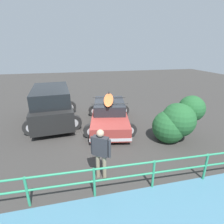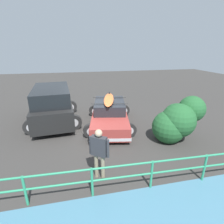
{
  "view_description": "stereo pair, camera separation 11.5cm",
  "coord_description": "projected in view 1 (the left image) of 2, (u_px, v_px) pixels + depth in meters",
  "views": [
    {
      "loc": [
        1.08,
        8.63,
        3.9
      ],
      "look_at": [
        -0.72,
        0.85,
        0.95
      ],
      "focal_mm": 28.0,
      "sensor_mm": 36.0,
      "label": 1
    },
    {
      "loc": [
        0.96,
        8.66,
        3.9
      ],
      "look_at": [
        -0.72,
        0.85,
        0.95
      ],
      "focal_mm": 28.0,
      "sensor_mm": 36.0,
      "label": 2
    }
  ],
  "objects": [
    {
      "name": "railing_fence",
      "position": [
        125.0,
        174.0,
        4.84
      ],
      "size": [
        8.62,
        0.34,
        0.92
      ],
      "color": "#2D9366",
      "rests_on": "ground"
    },
    {
      "name": "suv_car",
      "position": [
        52.0,
        105.0,
        9.41
      ],
      "size": [
        2.93,
        4.51,
        1.94
      ],
      "color": "black",
      "rests_on": "ground"
    },
    {
      "name": "bush_near_left",
      "position": [
        177.0,
        120.0,
        7.64
      ],
      "size": [
        2.47,
        1.61,
        1.99
      ],
      "color": "brown",
      "rests_on": "ground"
    },
    {
      "name": "ground_plane",
      "position": [
        96.0,
        124.0,
        9.47
      ],
      "size": [
        44.0,
        44.0,
        0.02
      ],
      "primitive_type": "cube",
      "color": "#383533",
      "rests_on": "ground"
    },
    {
      "name": "person_bystander",
      "position": [
        101.0,
        150.0,
        5.25
      ],
      "size": [
        0.56,
        0.42,
        1.69
      ],
      "color": "gray",
      "rests_on": "ground"
    },
    {
      "name": "sedan_car",
      "position": [
        109.0,
        114.0,
        9.23
      ],
      "size": [
        2.92,
        4.67,
        1.56
      ],
      "color": "#9E3833",
      "rests_on": "ground"
    }
  ]
}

